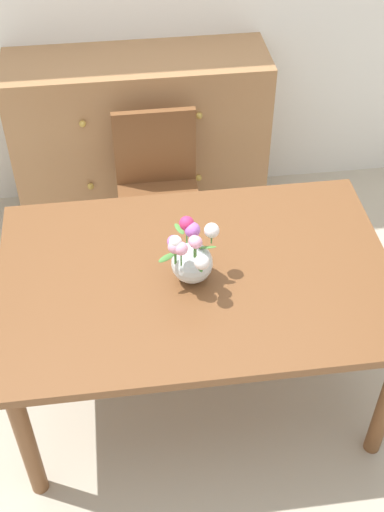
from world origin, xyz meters
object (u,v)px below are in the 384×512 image
(flower_vase, at_px, (192,257))
(dresser, at_px, (141,140))
(chair_far, at_px, (158,186))
(dining_table, at_px, (196,287))

(flower_vase, bearing_deg, dresser, 94.78)
(chair_far, relative_size, dresser, 0.64)
(dining_table, xyz_separation_m, chair_far, (-0.08, 0.87, -0.13))
(dining_table, xyz_separation_m, dresser, (-0.14, 1.33, -0.15))
(chair_far, bearing_deg, dresser, -83.04)
(flower_vase, bearing_deg, chair_far, 93.65)
(dining_table, distance_m, chair_far, 0.88)
(dining_table, height_order, chair_far, chair_far)
(flower_vase, bearing_deg, dining_table, 50.90)
(dresser, bearing_deg, chair_far, -83.04)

